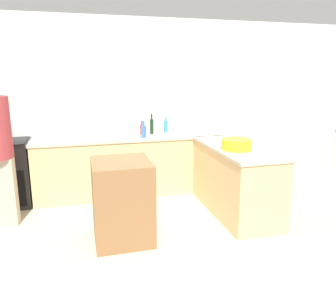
{
  "coord_description": "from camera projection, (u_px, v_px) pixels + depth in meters",
  "views": [
    {
      "loc": [
        -0.8,
        -3.11,
        1.86
      ],
      "look_at": [
        0.23,
        0.7,
        0.96
      ],
      "focal_mm": 35.0,
      "sensor_mm": 36.0,
      "label": 1
    }
  ],
  "objects": [
    {
      "name": "water_bottle_blue",
      "position": [
        144.0,
        131.0,
        4.86
      ],
      "size": [
        0.08,
        0.08,
        0.25
      ],
      "color": "#386BB7",
      "rests_on": "counter_back"
    },
    {
      "name": "dish_soap_bottle",
      "position": [
        166.0,
        126.0,
        5.29
      ],
      "size": [
        0.06,
        0.06,
        0.25
      ],
      "color": "#338CBF",
      "rests_on": "counter_back"
    },
    {
      "name": "vinegar_bottle_clear",
      "position": [
        159.0,
        128.0,
        5.26
      ],
      "size": [
        0.09,
        0.09,
        0.2
      ],
      "color": "silver",
      "rests_on": "counter_back"
    },
    {
      "name": "ground_plane",
      "position": [
        164.0,
        248.0,
        3.54
      ],
      "size": [
        14.0,
        14.0,
        0.0
      ],
      "primitive_type": "plane",
      "color": "beige"
    },
    {
      "name": "mixing_bowl",
      "position": [
        237.0,
        144.0,
        4.1
      ],
      "size": [
        0.37,
        0.37,
        0.13
      ],
      "color": "yellow",
      "rests_on": "counter_peninsula"
    },
    {
      "name": "wine_bottle_dark",
      "position": [
        152.0,
        126.0,
        5.16
      ],
      "size": [
        0.06,
        0.06,
        0.32
      ],
      "color": "black",
      "rests_on": "counter_back"
    },
    {
      "name": "hot_sauce_bottle",
      "position": [
        142.0,
        129.0,
        5.1
      ],
      "size": [
        0.06,
        0.06,
        0.22
      ],
      "color": "red",
      "rests_on": "counter_back"
    },
    {
      "name": "island_table",
      "position": [
        122.0,
        201.0,
        3.66
      ],
      "size": [
        0.64,
        0.67,
        0.92
      ],
      "color": "brown",
      "rests_on": "ground_plane"
    },
    {
      "name": "wall_back",
      "position": [
        131.0,
        105.0,
        5.27
      ],
      "size": [
        8.0,
        0.06,
        2.7
      ],
      "color": "silver",
      "rests_on": "ground_plane"
    },
    {
      "name": "range_oven",
      "position": [
        7.0,
        173.0,
        4.66
      ],
      "size": [
        0.67,
        0.65,
        0.93
      ],
      "color": "black",
      "rests_on": "ground_plane"
    },
    {
      "name": "counter_peninsula",
      "position": [
        235.0,
        179.0,
        4.4
      ],
      "size": [
        0.69,
        1.56,
        0.91
      ],
      "color": "#D6B27A",
      "rests_on": "ground_plane"
    },
    {
      "name": "counter_back",
      "position": [
        136.0,
        164.0,
        5.13
      ],
      "size": [
        3.03,
        0.68,
        0.91
      ],
      "color": "#D6B27A",
      "rests_on": "ground_plane"
    }
  ]
}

